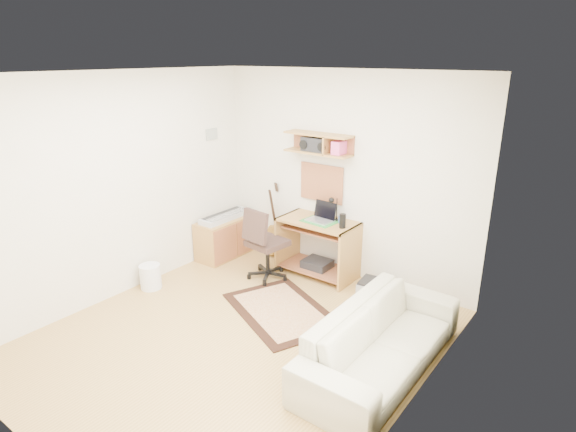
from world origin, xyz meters
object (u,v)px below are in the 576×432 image
Objects in this scene: desk at (318,248)px; cabinet at (226,237)px; sofa at (382,330)px; task_chair at (267,243)px.

desk reaches higher than cabinet.
desk is at bearing 9.97° from cabinet.
cabinet is 0.45× the size of sofa.
cabinet is at bearing 173.69° from task_chair.
task_chair is at bearing -134.06° from desk.
task_chair reaches higher than sofa.
sofa is at bearing -15.41° from task_chair.
cabinet is (-1.40, -0.25, -0.10)m from desk.
desk is 2.02m from sofa.
sofa reaches higher than cabinet.
task_chair is at bearing 67.72° from sofa.
desk is 0.66m from task_chair.
task_chair is 1.08× the size of cabinet.
task_chair reaches higher than desk.
sofa is at bearing -19.47° from cabinet.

